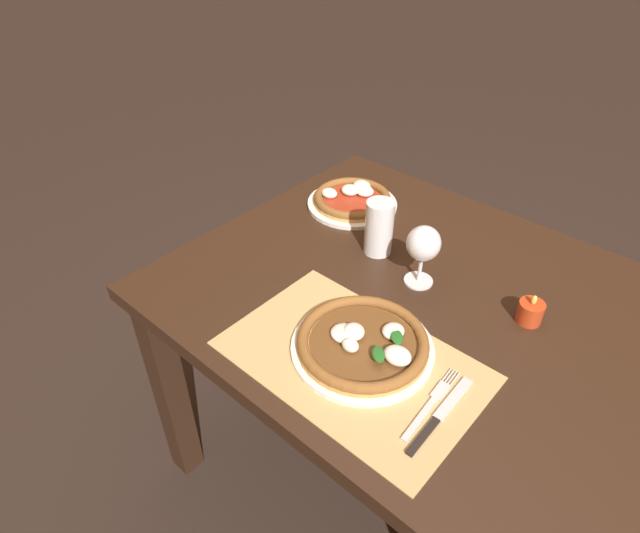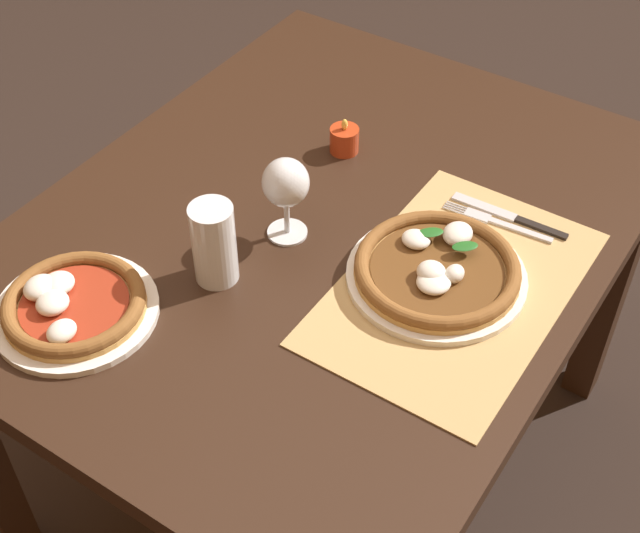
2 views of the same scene
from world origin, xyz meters
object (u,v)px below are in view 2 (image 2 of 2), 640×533
pizza_near (437,270)px  votive_candle (344,141)px  pizza_far (72,306)px  fork (496,222)px  wine_glass (286,186)px  knife (509,216)px  pint_glass (214,245)px

pizza_near → votive_candle: bearing=55.6°
pizza_far → pizza_near: bearing=-48.9°
fork → pizza_near: bearing=172.8°
wine_glass → votive_candle: wine_glass is taller
pizza_far → fork: pizza_far is taller
pizza_near → knife: (0.21, -0.03, -0.02)m
fork → votive_candle: bearing=84.1°
fork → votive_candle: (0.04, 0.34, 0.02)m
fork → knife: bearing=-22.8°
wine_glass → votive_candle: bearing=10.2°
knife → votive_candle: (0.01, 0.35, 0.02)m
pizza_far → fork: 0.73m
wine_glass → pint_glass: (-0.15, 0.04, -0.04)m
fork → knife: size_ratio=0.93×
pizza_far → votive_candle: 0.61m
pizza_far → wine_glass: wine_glass is taller
pizza_far → votive_candle: (0.60, -0.12, 0.00)m
pint_glass → votive_candle: 0.41m
pizza_near → fork: size_ratio=1.47×
pizza_far → votive_candle: bearing=-11.7°
pint_glass → fork: size_ratio=0.72×
pizza_near → wine_glass: size_ratio=1.91×
pizza_far → pint_glass: size_ratio=1.80×
pizza_far → wine_glass: bearing=-26.5°
fork → votive_candle: votive_candle is taller
pint_glass → votive_candle: bearing=1.5°
pizza_near → pint_glass: 0.36m
knife → pizza_near: bearing=170.7°
knife → fork: bearing=157.2°
wine_glass → knife: bearing=-50.7°
pizza_far → pint_glass: (0.19, -0.13, 0.05)m
pint_glass → pizza_near: bearing=-58.0°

